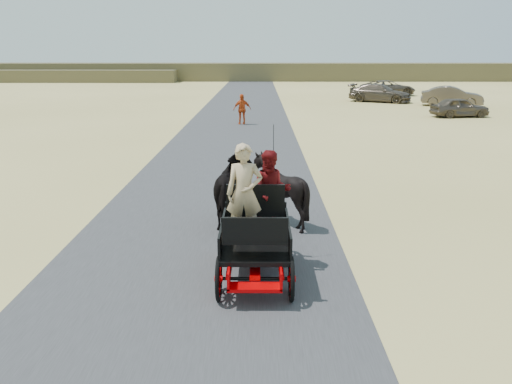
{
  "coord_description": "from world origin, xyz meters",
  "views": [
    {
      "loc": [
        1.21,
        -10.64,
        4.1
      ],
      "look_at": [
        1.14,
        -0.43,
        1.2
      ],
      "focal_mm": 35.0,
      "sensor_mm": 36.0,
      "label": 1
    }
  ],
  "objects_px": {
    "horse_right": "(279,190)",
    "car_d": "(388,88)",
    "carriage": "(255,259)",
    "car_a": "(460,107)",
    "car_c": "(380,93)",
    "pedestrian": "(242,109)",
    "horse_left": "(234,190)",
    "car_b": "(452,96)"
  },
  "relations": [
    {
      "from": "horse_right",
      "to": "car_d",
      "type": "xyz_separation_m",
      "value": [
        11.64,
        36.33,
        -0.15
      ]
    },
    {
      "from": "carriage",
      "to": "car_a",
      "type": "xyz_separation_m",
      "value": [
        12.85,
        23.53,
        0.26
      ]
    },
    {
      "from": "car_c",
      "to": "pedestrian",
      "type": "bearing_deg",
      "value": 167.03
    },
    {
      "from": "carriage",
      "to": "horse_right",
      "type": "distance_m",
      "value": 3.09
    },
    {
      "from": "horse_left",
      "to": "car_d",
      "type": "distance_m",
      "value": 38.5
    },
    {
      "from": "horse_left",
      "to": "horse_right",
      "type": "xyz_separation_m",
      "value": [
        1.1,
        0.0,
        0.0
      ]
    },
    {
      "from": "horse_left",
      "to": "car_a",
      "type": "bearing_deg",
      "value": -123.14
    },
    {
      "from": "horse_left",
      "to": "pedestrian",
      "type": "height_order",
      "value": "pedestrian"
    },
    {
      "from": "car_c",
      "to": "horse_right",
      "type": "bearing_deg",
      "value": -170.51
    },
    {
      "from": "car_d",
      "to": "car_c",
      "type": "bearing_deg",
      "value": 152.63
    },
    {
      "from": "horse_right",
      "to": "car_a",
      "type": "bearing_deg",
      "value": -120.94
    },
    {
      "from": "carriage",
      "to": "car_a",
      "type": "bearing_deg",
      "value": 61.35
    },
    {
      "from": "car_a",
      "to": "car_b",
      "type": "height_order",
      "value": "car_b"
    },
    {
      "from": "pedestrian",
      "to": "car_b",
      "type": "height_order",
      "value": "pedestrian"
    },
    {
      "from": "car_a",
      "to": "car_b",
      "type": "relative_size",
      "value": 0.8
    },
    {
      "from": "horse_left",
      "to": "horse_right",
      "type": "distance_m",
      "value": 1.1
    },
    {
      "from": "horse_right",
      "to": "car_a",
      "type": "xyz_separation_m",
      "value": [
        12.3,
        20.53,
        -0.23
      ]
    },
    {
      "from": "horse_right",
      "to": "car_a",
      "type": "height_order",
      "value": "horse_right"
    },
    {
      "from": "carriage",
      "to": "car_c",
      "type": "distance_m",
      "value": 34.63
    },
    {
      "from": "horse_right",
      "to": "car_d",
      "type": "height_order",
      "value": "horse_right"
    },
    {
      "from": "carriage",
      "to": "horse_left",
      "type": "distance_m",
      "value": 3.09
    },
    {
      "from": "car_b",
      "to": "car_c",
      "type": "bearing_deg",
      "value": 74.18
    },
    {
      "from": "carriage",
      "to": "car_b",
      "type": "distance_m",
      "value": 33.53
    },
    {
      "from": "horse_right",
      "to": "car_b",
      "type": "distance_m",
      "value": 30.6
    },
    {
      "from": "pedestrian",
      "to": "horse_left",
      "type": "bearing_deg",
      "value": 81.5
    },
    {
      "from": "car_a",
      "to": "car_c",
      "type": "relative_size",
      "value": 0.72
    },
    {
      "from": "pedestrian",
      "to": "car_c",
      "type": "relative_size",
      "value": 0.34
    },
    {
      "from": "carriage",
      "to": "car_a",
      "type": "height_order",
      "value": "car_a"
    },
    {
      "from": "carriage",
      "to": "car_a",
      "type": "relative_size",
      "value": 0.66
    },
    {
      "from": "pedestrian",
      "to": "car_a",
      "type": "height_order",
      "value": "pedestrian"
    },
    {
      "from": "car_b",
      "to": "car_a",
      "type": "bearing_deg",
      "value": -179.39
    },
    {
      "from": "carriage",
      "to": "pedestrian",
      "type": "xyz_separation_m",
      "value": [
        -0.92,
        20.09,
        0.5
      ]
    },
    {
      "from": "carriage",
      "to": "horse_right",
      "type": "relative_size",
      "value": 1.41
    },
    {
      "from": "horse_left",
      "to": "pedestrian",
      "type": "xyz_separation_m",
      "value": [
        -0.37,
        17.09,
        0.02
      ]
    },
    {
      "from": "horse_left",
      "to": "car_c",
      "type": "distance_m",
      "value": 31.95
    },
    {
      "from": "horse_right",
      "to": "carriage",
      "type": "bearing_deg",
      "value": 79.61
    },
    {
      "from": "car_b",
      "to": "horse_left",
      "type": "bearing_deg",
      "value": 167.36
    },
    {
      "from": "carriage",
      "to": "horse_right",
      "type": "height_order",
      "value": "horse_right"
    },
    {
      "from": "car_d",
      "to": "car_a",
      "type": "bearing_deg",
      "value": 174.7
    },
    {
      "from": "pedestrian",
      "to": "car_a",
      "type": "xyz_separation_m",
      "value": [
        13.77,
        3.44,
        -0.25
      ]
    },
    {
      "from": "horse_right",
      "to": "car_b",
      "type": "bearing_deg",
      "value": -117.68
    },
    {
      "from": "car_a",
      "to": "car_d",
      "type": "bearing_deg",
      "value": -5.47
    }
  ]
}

